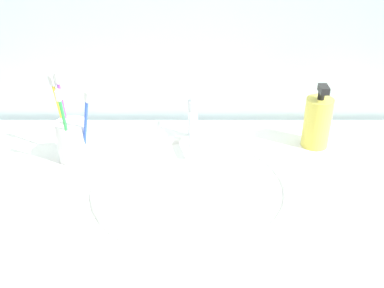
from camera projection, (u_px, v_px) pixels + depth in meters
The scene contains 8 objects.
sink_basin at pixel (192, 202), 1.01m from camera, with size 0.43×0.43×0.11m.
faucet at pixel (192, 123), 1.14m from camera, with size 0.02×0.16×0.11m.
toothbrush_cup at pixel (72, 141), 1.07m from camera, with size 0.07×0.07×0.10m, color white.
toothbrush_purple at pixel (63, 110), 1.05m from camera, with size 0.03×0.03×0.20m.
toothbrush_blue at pixel (85, 123), 1.02m from camera, with size 0.05×0.05×0.18m.
toothbrush_yellow at pixel (59, 110), 1.06m from camera, with size 0.04×0.02×0.19m.
toothbrush_green at pixel (64, 123), 1.01m from camera, with size 0.02×0.03×0.19m.
soap_dispenser at pixel (316, 122), 1.12m from camera, with size 0.06×0.06×0.16m.
Camera 1 is at (0.02, -0.80, 1.41)m, focal length 43.91 mm.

